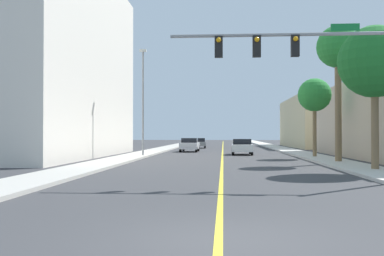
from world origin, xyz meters
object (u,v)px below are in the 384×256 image
object	(u,v)px
street_lamp	(143,97)
palm_far	(314,96)
car_white	(242,146)
traffic_signal_mast	(314,63)
car_silver	(190,145)
palm_mid	(338,50)
palm_near	(375,63)
car_gray	(199,143)

from	to	relation	value
street_lamp	palm_far	xyz separation A→B (m)	(13.92, -0.89, -0.06)
palm_far	car_white	distance (m)	8.90
car_white	street_lamp	bearing A→B (deg)	-150.03
traffic_signal_mast	car_silver	xyz separation A→B (m)	(-7.17, 30.35, -3.90)
traffic_signal_mast	palm_mid	world-z (taller)	palm_mid
palm_near	car_silver	size ratio (longest dim) A/B	1.70
palm_mid	car_white	bearing A→B (deg)	115.50
palm_near	palm_mid	xyz separation A→B (m)	(-0.19, 6.41, 1.85)
car_gray	car_white	bearing A→B (deg)	-77.36
car_white	car_silver	size ratio (longest dim) A/B	1.00
palm_near	car_gray	world-z (taller)	palm_near
palm_near	street_lamp	bearing A→B (deg)	136.27
palm_mid	car_gray	bearing A→B (deg)	108.96
palm_far	car_white	xyz separation A→B (m)	(-5.51, 5.60, -4.20)
street_lamp	palm_far	size ratio (longest dim) A/B	1.43
traffic_signal_mast	palm_near	distance (m)	6.89
palm_near	palm_far	world-z (taller)	palm_near
street_lamp	palm_mid	bearing A→B (deg)	-27.32
traffic_signal_mast	palm_mid	xyz separation A→B (m)	(3.91, 11.88, 2.71)
palm_far	street_lamp	bearing A→B (deg)	176.34
palm_mid	palm_far	bearing A→B (deg)	91.98
street_lamp	car_gray	size ratio (longest dim) A/B	2.19
car_silver	car_gray	distance (m)	12.73
palm_near	car_silver	distance (m)	27.72
car_silver	car_gray	xyz separation A→B (m)	(0.35, 12.72, -0.06)
palm_far	car_silver	bearing A→B (deg)	131.98
palm_mid	car_gray	distance (m)	33.66
palm_near	palm_far	xyz separation A→B (m)	(-0.41, 12.82, -0.57)
traffic_signal_mast	palm_mid	size ratio (longest dim) A/B	0.98
palm_far	palm_mid	bearing A→B (deg)	-88.02
palm_mid	palm_far	size ratio (longest dim) A/B	1.43
car_gray	palm_mid	bearing A→B (deg)	-72.98
palm_far	car_silver	size ratio (longest dim) A/B	1.45
traffic_signal_mast	car_white	world-z (taller)	traffic_signal_mast
car_white	car_silver	xyz separation A→B (m)	(-5.35, 6.46, 0.01)
palm_near	car_silver	bearing A→B (deg)	114.36
street_lamp	car_gray	world-z (taller)	street_lamp
car_white	palm_mid	bearing A→B (deg)	-63.76
palm_near	car_gray	distance (m)	39.45
palm_near	palm_far	bearing A→B (deg)	91.85
car_gray	car_silver	bearing A→B (deg)	-93.54
car_silver	palm_near	bearing A→B (deg)	-64.91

